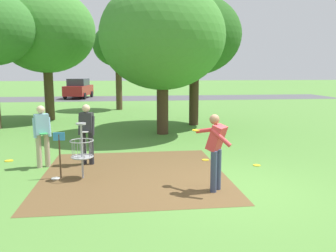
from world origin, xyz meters
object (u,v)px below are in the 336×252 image
Objects in this scene: disc_golf_basket at (79,149)px; tree_far_left at (46,31)px; frisbee_near_basket at (9,161)px; tree_mid_right at (118,46)px; player_throwing at (42,133)px; frisbee_far_left at (205,160)px; player_waiting_left at (87,131)px; tree_mid_center at (162,36)px; tree_near_left at (195,36)px; parked_car_leftmost at (79,88)px; player_foreground_watching at (216,147)px; frisbee_mid_grass at (257,165)px; frisbee_by_tee at (55,178)px.

tree_far_left is (-2.87, 10.73, 3.88)m from disc_golf_basket.
frisbee_near_basket is 0.04× the size of tree_mid_right.
frisbee_far_left is (4.61, 0.17, -0.96)m from player_throwing.
player_waiting_left is at bearing -179.96° from frisbee_far_left.
tree_near_left is at bearing 51.52° from tree_mid_center.
tree_near_left is at bearing -66.13° from parked_car_leftmost.
tree_near_left reaches higher than parked_car_leftmost.
tree_mid_center is at bearing -41.49° from tree_far_left.
parked_car_leftmost is (-3.22, 23.95, -0.05)m from player_waiting_left.
player_throwing is at bearing 150.01° from player_foreground_watching.
frisbee_mid_grass is at bearing 47.52° from player_foreground_watching.
player_throwing is at bearing 174.39° from frisbee_mid_grass.
frisbee_by_tee is at bearing -95.17° from tree_mid_right.
tree_mid_right is at bearing 117.46° from tree_near_left.
player_throwing is 0.30× the size of tree_mid_right.
frisbee_far_left is at bearing -98.24° from tree_near_left.
tree_near_left is (4.45, 8.04, 3.49)m from disc_golf_basket.
disc_golf_basket is 0.81× the size of player_throwing.
frisbee_near_basket is 0.04× the size of tree_mid_center.
frisbee_near_basket is 7.46m from tree_mid_center.
tree_far_left is (-0.57, 8.78, 4.63)m from frisbee_near_basket.
disc_golf_basket is 15.55m from tree_mid_right.
tree_far_left reaches higher than frisbee_mid_grass.
tree_near_left is at bearing 81.76° from frisbee_far_left.
frisbee_near_basket is at bearing -87.86° from parked_car_leftmost.
player_throwing is (-1.13, 1.15, 0.21)m from disc_golf_basket.
frisbee_by_tee is at bearing -65.42° from player_throwing.
player_waiting_left is at bearing -92.93° from tree_mid_right.
tree_far_left reaches higher than parked_car_leftmost.
tree_far_left is at bearing 100.32° from player_throwing.
tree_mid_right reaches higher than frisbee_by_tee.
disc_golf_basket is at bearing -92.86° from tree_mid_right.
player_waiting_left reaches higher than frisbee_by_tee.
tree_mid_center reaches higher than tree_mid_right.
parked_car_leftmost is (-6.25, 26.55, -0.06)m from player_foreground_watching.
frisbee_mid_grass is (5.39, 0.55, 0.00)m from frisbee_by_tee.
disc_golf_basket is 1.63m from player_throwing.
tree_near_left is 2.85m from tree_mid_center.
player_waiting_left is (1.18, 0.16, 0.00)m from player_throwing.
player_waiting_left is (0.05, 1.32, 0.21)m from disc_golf_basket.
parked_car_leftmost is (-6.65, 23.95, 0.91)m from frisbee_far_left.
player_foreground_watching reaches higher than disc_golf_basket.
player_throwing is at bearing -129.01° from tree_near_left.
player_foreground_watching is 6.35m from frisbee_near_basket.
tree_near_left reaches higher than disc_golf_basket.
player_waiting_left is 1.74m from frisbee_by_tee.
tree_mid_center is 20.55m from parked_car_leftmost.
tree_mid_right reaches higher than frisbee_mid_grass.
tree_mid_center reaches higher than player_foreground_watching.
tree_near_left is 1.00× the size of tree_mid_center.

